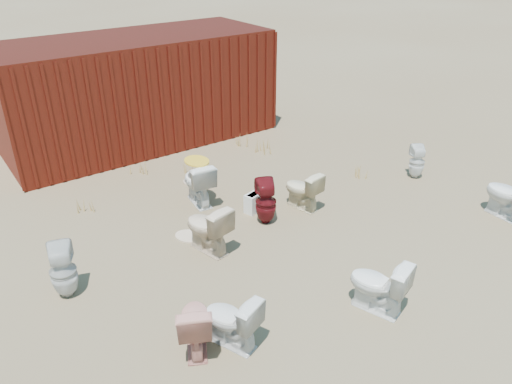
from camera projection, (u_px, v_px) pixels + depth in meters
ground at (277, 235)px, 8.19m from camera, size 100.00×100.00×0.00m
shipping_container at (138, 90)px, 11.36m from camera, size 6.00×2.40×2.40m
toilet_front_a at (231, 321)px, 5.88m from camera, size 0.64×0.82×0.73m
toilet_front_pink at (195, 324)px, 5.84m from camera, size 0.69×0.82×0.73m
toilet_front_c at (378, 285)px, 6.43m from camera, size 0.66×0.87×0.78m
toilet_front_maroon at (266, 202)px, 8.38m from camera, size 0.47×0.48×0.79m
toilet_front_e at (509, 195)px, 8.54m from camera, size 0.53×0.85×0.84m
toilet_back_a at (63, 271)px, 6.68m from camera, size 0.45×0.45×0.79m
toilet_back_beige_left at (207, 228)px, 7.63m from camera, size 0.61×0.87×0.81m
toilet_back_beige_right at (302, 190)px, 8.84m from camera, size 0.51×0.76×0.72m
toilet_back_yellowlid at (198, 182)px, 8.98m from camera, size 0.57×0.86×0.82m
toilet_back_e at (417, 162)px, 9.95m from camera, size 0.43×0.43×0.68m
yellow_lid at (197, 161)px, 8.79m from camera, size 0.42×0.52×0.02m
loose_tank at (257, 201)px, 8.87m from camera, size 0.53×0.32×0.35m
loose_lid_near at (194, 182)px, 9.87m from camera, size 0.51×0.58×0.02m
loose_lid_far at (189, 236)px, 8.14m from camera, size 0.53×0.58×0.02m
weed_clump_a at (86, 206)px, 8.77m from camera, size 0.36×0.36×0.26m
weed_clump_b at (192, 168)px, 10.20m from camera, size 0.32×0.32×0.26m
weed_clump_c at (266, 146)px, 11.14m from camera, size 0.36×0.36×0.33m
weed_clump_d at (139, 169)px, 10.19m from camera, size 0.30×0.30×0.23m
weed_clump_e at (244, 139)px, 11.52m from camera, size 0.34×0.34×0.31m
weed_clump_f at (363, 172)px, 10.04m from camera, size 0.28×0.28×0.25m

